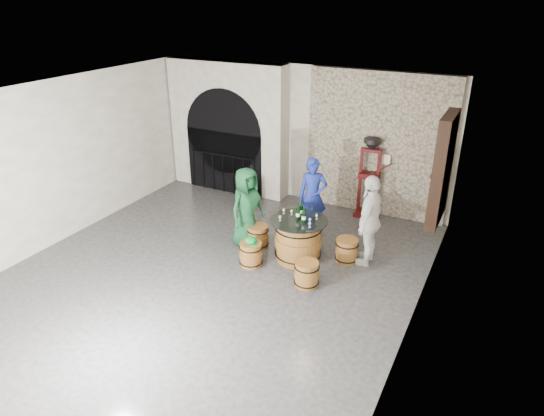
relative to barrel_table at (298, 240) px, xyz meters
The scene contains 30 objects.
ground 1.73m from the barrel_table, 133.42° to the right, with size 8.00×8.00×0.00m, color #2B2B2D.
wall_back 3.24m from the barrel_table, 112.56° to the left, with size 8.00×8.00×0.00m, color silver.
wall_left 4.96m from the barrel_table, 165.31° to the right, with size 8.00×8.00×0.00m, color silver.
wall_right 2.90m from the barrel_table, 27.49° to the right, with size 8.00×8.00×0.00m, color silver.
ceiling 3.26m from the barrel_table, 133.42° to the right, with size 8.00×8.00×0.00m, color beige.
stone_facing_panel 3.04m from the barrel_table, 76.65° to the left, with size 3.20×0.12×3.18m, color #B0A48C.
arched_opening 4.13m from the barrel_table, 140.51° to the left, with size 3.10×0.60×3.19m.
shuttered_window 2.88m from the barrel_table, 27.93° to the left, with size 0.23×1.10×2.00m.
barrel_table is the anchor object (origin of this frame).
barrel_stool_left 0.93m from the barrel_table, behind, with size 0.44×0.44×0.46m.
barrel_stool_far 0.93m from the barrel_table, 100.32° to the left, with size 0.44×0.44×0.46m.
barrel_stool_right 0.93m from the barrel_table, 21.69° to the left, with size 0.44×0.44×0.46m.
barrel_stool_near_right 0.93m from the barrel_table, 56.46° to the right, with size 0.44×0.44×0.46m.
barrel_stool_near_left 0.93m from the barrel_table, 138.96° to the right, with size 0.44×0.44×0.46m.
green_cap 0.92m from the barrel_table, 138.77° to the right, with size 0.26×0.22×0.12m.
person_green 1.23m from the barrel_table, behind, with size 0.79×0.52×1.62m, color #134425.
person_blue 1.27m from the barrel_table, 100.32° to the left, with size 0.59×0.39×1.63m, color navy.
person_white 1.37m from the barrel_table, 21.69° to the left, with size 1.02×0.43×1.75m, color white.
wine_bottle_left 0.55m from the barrel_table, 159.70° to the left, with size 0.08×0.08×0.32m.
wine_bottle_center 0.57m from the barrel_table, 27.16° to the right, with size 0.08×0.08×0.32m.
wine_bottle_right 0.57m from the barrel_table, 100.43° to the left, with size 0.08×0.08×0.32m.
tasting_glass_a 0.58m from the barrel_table, 148.23° to the right, with size 0.05×0.05×0.10m, color #C36B26, non-canonical shape.
tasting_glass_b 0.52m from the barrel_table, ahead, with size 0.05×0.05×0.10m, color #C36B26, non-canonical shape.
tasting_glass_c 0.53m from the barrel_table, 146.43° to the left, with size 0.05×0.05×0.10m, color #C36B26, non-canonical shape.
tasting_glass_d 0.57m from the barrel_table, 32.88° to the left, with size 0.05×0.05×0.10m, color #C36B26, non-canonical shape.
tasting_glass_e 0.58m from the barrel_table, 32.12° to the right, with size 0.05×0.05×0.10m, color #C36B26, non-canonical shape.
tasting_glass_f 0.61m from the barrel_table, 161.55° to the left, with size 0.05×0.05×0.10m, color #C36B26, non-canonical shape.
side_barrel 2.61m from the barrel_table, 141.97° to the left, with size 0.50×0.50×0.66m.
corking_press 2.63m from the barrel_table, 76.73° to the left, with size 0.76×0.44×1.81m.
control_box 2.94m from the barrel_table, 71.27° to the left, with size 0.18×0.10×0.22m, color silver.
Camera 1 is at (4.37, -6.19, 4.74)m, focal length 32.00 mm.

